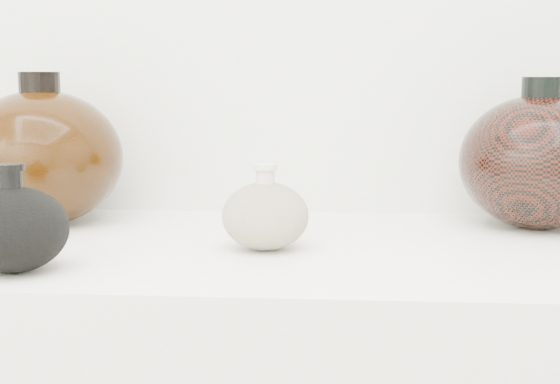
# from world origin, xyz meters

# --- Properties ---
(black_gourd_vase) EXTENTS (0.15, 0.15, 0.12)m
(black_gourd_vase) POSITION_xyz_m (-0.23, 0.78, 0.95)
(black_gourd_vase) COLOR black
(black_gourd_vase) RESTS_ON display_counter
(cream_gourd_vase) EXTENTS (0.14, 0.14, 0.11)m
(cream_gourd_vase) POSITION_xyz_m (0.04, 0.92, 0.94)
(cream_gourd_vase) COLOR #C2B296
(cream_gourd_vase) RESTS_ON display_counter
(left_round_pot) EXTENTS (0.30, 0.30, 0.22)m
(left_round_pot) POSITION_xyz_m (-0.31, 1.07, 1.00)
(left_round_pot) COLOR black
(left_round_pot) RESTS_ON display_counter
(right_round_pot) EXTENTS (0.29, 0.29, 0.22)m
(right_round_pot) POSITION_xyz_m (0.41, 1.09, 1.00)
(right_round_pot) COLOR black
(right_round_pot) RESTS_ON display_counter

